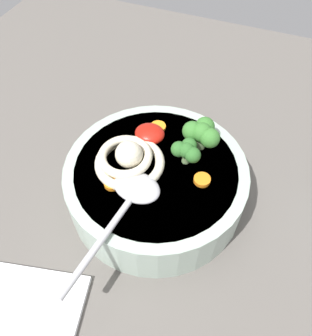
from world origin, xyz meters
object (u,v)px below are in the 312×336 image
object	(u,v)px
soup_bowl	(156,183)
soup_spoon	(133,196)
folded_napkin	(18,328)
noodle_pile	(127,161)

from	to	relation	value
soup_bowl	soup_spoon	distance (cm)	6.87
soup_spoon	folded_napkin	distance (cm)	19.26
soup_bowl	noodle_pile	bearing A→B (deg)	18.69
soup_bowl	soup_spoon	size ratio (longest dim) A/B	1.37
noodle_pile	folded_napkin	size ratio (longest dim) A/B	0.73
soup_bowl	soup_spoon	bearing A→B (deg)	82.39
soup_bowl	folded_napkin	bearing A→B (deg)	70.89
soup_spoon	folded_napkin	size ratio (longest dim) A/B	1.29
soup_bowl	noodle_pile	world-z (taller)	noodle_pile
noodle_pile	soup_spoon	xyz separation A→B (cm)	(-2.69, 4.38, -0.44)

